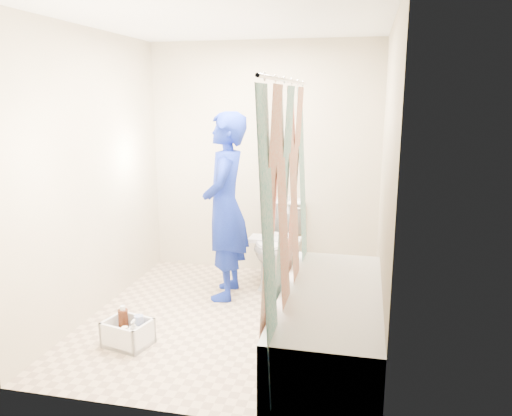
% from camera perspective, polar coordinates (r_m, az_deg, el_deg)
% --- Properties ---
extents(floor, '(2.60, 2.60, 0.00)m').
position_cam_1_polar(floor, '(4.33, -2.78, -12.66)').
color(floor, tan).
rests_on(floor, ground).
extents(ceiling, '(2.40, 2.60, 0.02)m').
position_cam_1_polar(ceiling, '(3.95, -3.17, 20.64)').
color(ceiling, white).
rests_on(ceiling, wall_back).
extents(wall_back, '(2.40, 0.02, 2.40)m').
position_cam_1_polar(wall_back, '(5.22, 0.84, 5.51)').
color(wall_back, beige).
rests_on(wall_back, ground).
extents(wall_front, '(2.40, 0.02, 2.40)m').
position_cam_1_polar(wall_front, '(2.76, -10.13, -1.20)').
color(wall_front, beige).
rests_on(wall_front, ground).
extents(wall_left, '(0.02, 2.60, 2.40)m').
position_cam_1_polar(wall_left, '(4.44, -18.11, 3.60)').
color(wall_left, beige).
rests_on(wall_left, ground).
extents(wall_right, '(0.02, 2.60, 2.40)m').
position_cam_1_polar(wall_right, '(3.83, 14.64, 2.46)').
color(wall_right, beige).
rests_on(wall_right, ground).
extents(bathtub, '(0.70, 1.75, 0.50)m').
position_cam_1_polar(bathtub, '(3.71, 8.49, -12.77)').
color(bathtub, silver).
rests_on(bathtub, ground).
extents(curtain_rod, '(0.02, 1.90, 0.02)m').
position_cam_1_polar(curtain_rod, '(3.39, 3.69, 14.31)').
color(curtain_rod, silver).
rests_on(curtain_rod, wall_back).
extents(shower_curtain, '(0.06, 1.75, 1.80)m').
position_cam_1_polar(shower_curtain, '(3.49, 3.48, -1.15)').
color(shower_curtain, silver).
rests_on(shower_curtain, curtain_rod).
extents(toilet, '(0.47, 0.81, 0.82)m').
position_cam_1_polar(toilet, '(5.03, 2.48, -4.00)').
color(toilet, white).
rests_on(toilet, ground).
extents(tank_lid, '(0.50, 0.23, 0.04)m').
position_cam_1_polar(tank_lid, '(4.89, 2.19, -3.64)').
color(tank_lid, white).
rests_on(tank_lid, toilet).
extents(tank_internals, '(0.20, 0.07, 0.27)m').
position_cam_1_polar(tank_internals, '(5.15, 2.48, 0.93)').
color(tank_internals, black).
rests_on(tank_internals, toilet).
extents(plumber, '(0.47, 0.67, 1.72)m').
position_cam_1_polar(plumber, '(4.57, -3.52, 0.13)').
color(plumber, '#0D0D88').
rests_on(plumber, ground).
extents(cleaning_caddy, '(0.38, 0.33, 0.25)m').
position_cam_1_polar(cleaning_caddy, '(4.01, -14.32, -13.77)').
color(cleaning_caddy, silver).
rests_on(cleaning_caddy, ground).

